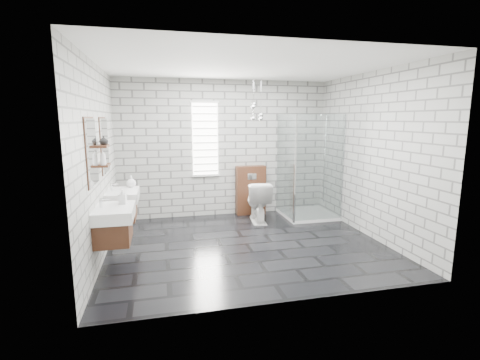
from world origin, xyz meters
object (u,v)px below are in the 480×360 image
object	(u,v)px
vanity_left	(111,215)
cistern_panel	(251,190)
shower_enclosure	(306,193)
vanity_right	(120,197)
toilet	(258,201)

from	to	relation	value
vanity_left	cistern_panel	xyz separation A→B (m)	(2.42, 2.27, -0.26)
cistern_panel	shower_enclosure	distance (m)	1.12
vanity_right	toilet	world-z (taller)	vanity_right
cistern_panel	shower_enclosure	xyz separation A→B (m)	(0.99, -0.52, 0.00)
vanity_right	toilet	bearing A→B (deg)	15.67
vanity_right	shower_enclosure	xyz separation A→B (m)	(3.41, 0.70, -0.25)
cistern_panel	toilet	bearing A→B (deg)	-90.00
cistern_panel	vanity_right	bearing A→B (deg)	-153.21
cistern_panel	vanity_left	bearing A→B (deg)	-136.82
vanity_right	cistern_panel	size ratio (longest dim) A/B	1.57
vanity_right	cistern_panel	bearing A→B (deg)	26.79
vanity_left	toilet	distance (m)	2.99
toilet	cistern_panel	bearing A→B (deg)	-83.56
shower_enclosure	toilet	size ratio (longest dim) A/B	2.59
vanity_left	toilet	bearing A→B (deg)	35.53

